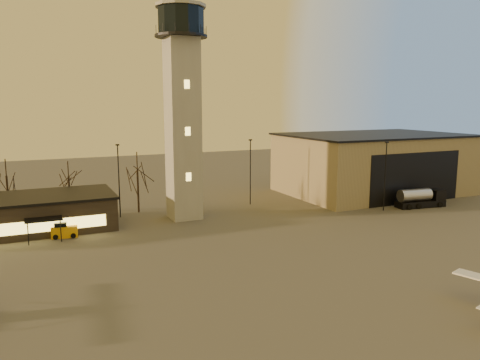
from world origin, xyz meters
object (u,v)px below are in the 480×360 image
(service_cart, at_px, (64,231))
(terminal, at_px, (6,215))
(control_tower, at_px, (182,98))
(hangar, at_px, (373,163))
(fuel_truck, at_px, (420,200))

(service_cart, bearing_deg, terminal, 148.28)
(control_tower, distance_m, hangar, 37.90)
(fuel_truck, bearing_deg, hangar, 91.47)
(fuel_truck, height_order, service_cart, fuel_truck)
(control_tower, height_order, terminal, control_tower)
(control_tower, distance_m, terminal, 26.24)
(control_tower, bearing_deg, terminal, 174.85)
(control_tower, xyz_separation_m, fuel_truck, (34.60, -8.55, -15.20))
(service_cart, bearing_deg, hangar, 14.90)
(control_tower, bearing_deg, service_cart, -169.31)
(control_tower, xyz_separation_m, service_cart, (-15.85, -2.99, -15.62))
(terminal, relative_size, service_cart, 8.23)
(terminal, xyz_separation_m, fuel_truck, (56.59, -10.53, -1.03))
(hangar, relative_size, service_cart, 9.92)
(fuel_truck, bearing_deg, terminal, 177.30)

